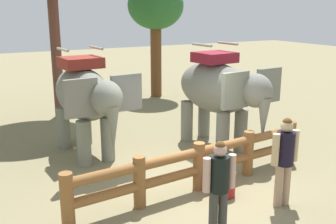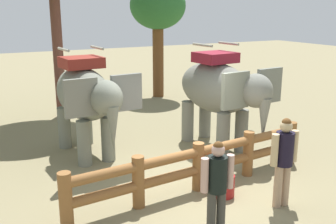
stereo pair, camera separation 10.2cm
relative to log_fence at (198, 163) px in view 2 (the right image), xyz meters
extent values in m
plane|color=#7C7251|center=(0.00, 0.08, -0.60)|extent=(60.00, 60.00, 0.00)
cylinder|color=brown|center=(-2.86, -0.25, -0.08)|extent=(0.24, 0.24, 1.05)
cylinder|color=brown|center=(-1.43, -0.12, -0.08)|extent=(0.24, 0.24, 1.05)
cylinder|color=brown|center=(0.00, 0.00, -0.08)|extent=(0.24, 0.24, 1.05)
cylinder|color=brown|center=(1.43, 0.12, -0.08)|extent=(0.24, 0.24, 1.05)
cylinder|color=brown|center=(2.86, 0.25, -0.08)|extent=(0.24, 0.24, 1.05)
cylinder|color=brown|center=(0.00, 0.00, -0.15)|extent=(5.73, 0.69, 0.20)
cylinder|color=brown|center=(0.00, 0.00, 0.25)|extent=(5.73, 0.69, 0.20)
cylinder|color=slate|center=(-1.11, 2.51, -0.03)|extent=(0.34, 0.34, 1.14)
cylinder|color=slate|center=(-1.74, 2.46, -0.03)|extent=(0.34, 0.34, 1.14)
cylinder|color=slate|center=(-1.22, 4.05, -0.03)|extent=(0.34, 0.34, 1.14)
cylinder|color=slate|center=(-1.85, 4.00, -0.03)|extent=(0.34, 0.34, 1.14)
ellipsoid|color=slate|center=(-1.48, 3.25, 1.04)|extent=(1.32, 2.64, 1.33)
ellipsoid|color=slate|center=(-1.37, 1.74, 1.21)|extent=(0.79, 0.91, 0.81)
cube|color=slate|center=(-0.83, 1.88, 1.26)|extent=(0.77, 0.17, 0.86)
cube|color=slate|center=(-1.93, 1.80, 1.26)|extent=(0.77, 0.17, 0.86)
cone|color=slate|center=(-1.35, 1.44, 0.56)|extent=(0.30, 0.30, 1.05)
cube|color=maroon|center=(-1.48, 3.25, 1.84)|extent=(1.03, 0.92, 0.27)
cylinder|color=#A59E8C|center=(-1.04, 3.28, 2.18)|extent=(0.12, 0.77, 0.07)
cylinder|color=#A59E8C|center=(-1.92, 3.22, 2.18)|extent=(0.12, 0.77, 0.07)
cylinder|color=slate|center=(2.27, 1.47, -0.02)|extent=(0.35, 0.35, 1.16)
cylinder|color=slate|center=(1.64, 1.41, -0.02)|extent=(0.35, 0.35, 1.16)
cylinder|color=slate|center=(2.13, 3.03, -0.02)|extent=(0.35, 0.35, 1.16)
cylinder|color=slate|center=(1.49, 2.97, -0.02)|extent=(0.35, 0.35, 1.16)
ellipsoid|color=slate|center=(1.88, 2.22, 1.07)|extent=(1.40, 2.72, 1.36)
ellipsoid|color=slate|center=(2.03, 0.68, 1.24)|extent=(0.82, 0.94, 0.83)
cube|color=slate|center=(2.58, 0.84, 1.29)|extent=(0.78, 0.19, 0.87)
cube|color=slate|center=(1.45, 0.74, 1.29)|extent=(0.78, 0.19, 0.87)
cone|color=slate|center=(2.05, 0.38, 0.58)|extent=(0.31, 0.31, 1.07)
cube|color=maroon|center=(1.88, 2.22, 1.89)|extent=(1.07, 0.96, 0.27)
cylinder|color=#A59E8C|center=(2.33, 2.26, 2.24)|extent=(0.14, 0.79, 0.07)
cylinder|color=#A59E8C|center=(1.44, 2.18, 2.24)|extent=(0.14, 0.79, 0.07)
cylinder|color=#373731|center=(-0.57, -1.65, -0.20)|extent=(0.15, 0.15, 0.81)
cylinder|color=#373731|center=(-0.75, -1.62, -0.20)|extent=(0.15, 0.15, 0.81)
cylinder|color=black|center=(-0.66, -1.64, 0.52)|extent=(0.37, 0.37, 0.62)
cylinder|color=tan|center=(-0.43, -1.67, 0.53)|extent=(0.13, 0.13, 0.59)
cylinder|color=tan|center=(-0.89, -1.60, 0.53)|extent=(0.13, 0.13, 0.59)
sphere|color=tan|center=(-0.66, -1.64, 0.94)|extent=(0.22, 0.22, 0.22)
sphere|color=#593819|center=(-0.66, -1.64, 1.00)|extent=(0.17, 0.17, 0.17)
cylinder|color=tan|center=(1.16, -1.37, -0.17)|extent=(0.16, 0.16, 0.85)
cylinder|color=tan|center=(0.97, -1.37, -0.17)|extent=(0.16, 0.16, 0.85)
cylinder|color=black|center=(1.06, -1.37, 0.58)|extent=(0.35, 0.35, 0.65)
cylinder|color=tan|center=(1.31, -1.37, 0.60)|extent=(0.14, 0.14, 0.62)
cylinder|color=tan|center=(0.81, -1.37, 0.60)|extent=(0.14, 0.14, 0.62)
sphere|color=tan|center=(1.06, -1.37, 1.03)|extent=(0.24, 0.24, 0.24)
sphere|color=#593819|center=(1.06, -1.37, 1.09)|extent=(0.18, 0.18, 0.18)
cylinder|color=brown|center=(-1.14, 7.36, 1.72)|extent=(0.35, 0.35, 4.64)
cylinder|color=brown|center=(3.40, 8.76, 1.01)|extent=(0.47, 0.47, 3.23)
ellipsoid|color=#27612B|center=(3.40, 8.76, 3.27)|extent=(2.33, 2.33, 1.98)
cylinder|color=maroon|center=(0.31, -0.48, -0.38)|extent=(0.47, 0.47, 0.45)
camera|label=1|loc=(-4.31, -6.62, 3.17)|focal=42.75mm
camera|label=2|loc=(-4.22, -6.67, 3.17)|focal=42.75mm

